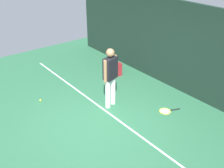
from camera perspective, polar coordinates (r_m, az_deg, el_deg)
ground_plane at (r=7.13m, az=-2.56°, el=-8.05°), size 12.00×12.00×0.00m
back_fence at (r=8.38m, az=14.27°, el=7.21°), size 10.00×0.10×2.69m
court_line at (r=7.35m, az=0.32°, el=-6.77°), size 9.00×0.05×0.00m
tennis_player at (r=7.36m, az=-0.35°, el=1.98°), size 0.32×0.51×1.70m
tennis_racket at (r=7.70m, az=11.13°, el=-5.52°), size 0.42×0.63×0.03m
backpack at (r=9.44m, az=1.00°, el=3.01°), size 0.33×0.34×0.44m
tennis_ball_near_player at (r=8.25m, az=-14.60°, el=-3.30°), size 0.07×0.07×0.07m
water_bottle at (r=9.22m, az=-1.27°, el=1.70°), size 0.07×0.07×0.23m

